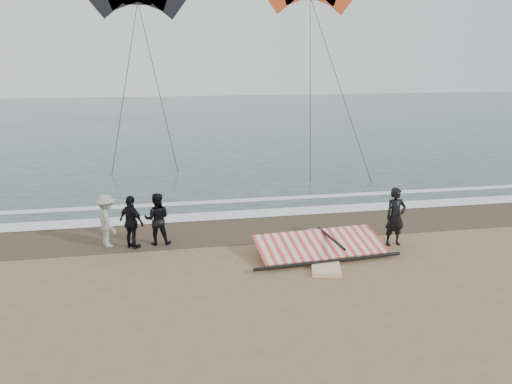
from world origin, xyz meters
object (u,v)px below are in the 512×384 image
(board_white, at_px, (324,256))
(board_cream, at_px, (322,243))
(man_main, at_px, (395,217))
(sail_rig, at_px, (316,246))

(board_white, bearing_deg, board_cream, 90.37)
(man_main, relative_size, sail_rig, 0.42)
(man_main, height_order, board_cream, man_main)
(board_white, relative_size, board_cream, 1.17)
(board_cream, bearing_deg, board_white, -92.55)
(board_cream, height_order, sail_rig, sail_rig)
(sail_rig, bearing_deg, board_white, -77.15)
(board_white, xyz_separation_m, sail_rig, (-0.09, 0.40, 0.14))
(man_main, xyz_separation_m, sail_rig, (-2.38, -0.15, -0.66))
(man_main, relative_size, board_white, 0.66)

